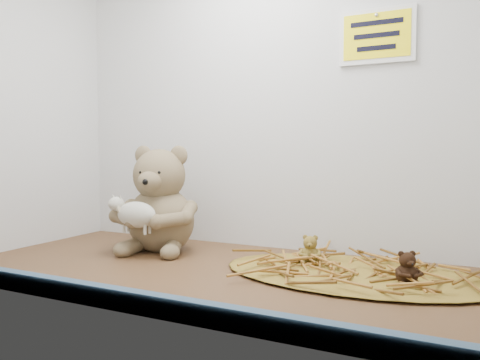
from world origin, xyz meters
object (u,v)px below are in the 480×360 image
at_px(toy_lamb, 137,215).
at_px(mini_teddy_tan, 310,248).
at_px(main_teddy, 160,198).
at_px(mini_teddy_brown, 407,266).

relative_size(toy_lamb, mini_teddy_tan, 2.18).
height_order(main_teddy, toy_lamb, main_teddy).
height_order(mini_teddy_tan, mini_teddy_brown, same).
distance_m(main_teddy, toy_lamb, 0.11).
bearing_deg(toy_lamb, mini_teddy_brown, 1.97).
bearing_deg(toy_lamb, mini_teddy_tan, 14.13).
bearing_deg(mini_teddy_tan, toy_lamb, -178.79).
relative_size(toy_lamb, mini_teddy_brown, 2.19).
bearing_deg(mini_teddy_brown, mini_teddy_tan, 126.40).
bearing_deg(main_teddy, mini_teddy_brown, -20.22).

